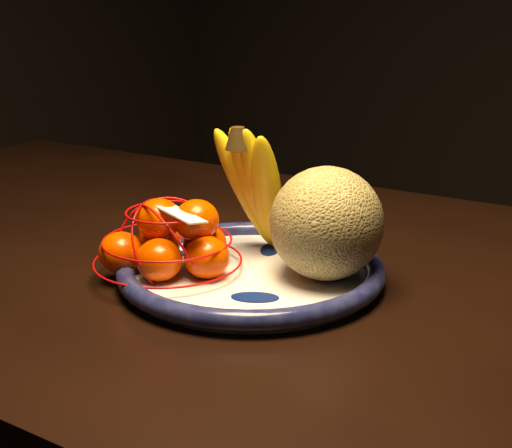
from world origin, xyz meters
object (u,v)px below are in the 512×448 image
Objects in this scene: cantaloupe at (326,223)px; banana_bunch at (257,183)px; dining_table at (157,285)px; mandarin_bag at (171,243)px; fruit_bowl at (251,271)px.

banana_bunch reaches higher than cantaloupe.
dining_table is at bearing -172.12° from banana_bunch.
dining_table is 6.59× the size of mandarin_bag.
fruit_bowl is 2.43× the size of cantaloupe.
fruit_bowl is 1.78× the size of banana_bunch.
mandarin_bag is (0.14, -0.11, 0.12)m from dining_table.
dining_table is 4.71× the size of fruit_bowl.
banana_bunch is at bearing 169.88° from cantaloupe.
banana_bunch reaches higher than dining_table.
dining_table is 11.44× the size of cantaloupe.
mandarin_bag is (-0.16, -0.09, -0.03)m from cantaloupe.
cantaloupe is at bearing -8.15° from dining_table.
banana_bunch is (-0.12, 0.02, 0.03)m from cantaloupe.
mandarin_bag is at bearing -145.45° from fruit_bowl.
fruit_bowl is 0.10m from mandarin_bag.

